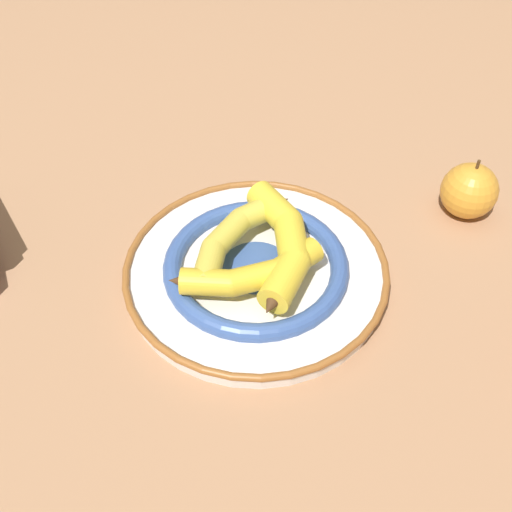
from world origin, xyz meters
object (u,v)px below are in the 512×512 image
(decorative_bowl, at_px, (256,269))
(banana_a, at_px, (234,234))
(banana_b, at_px, (250,274))
(banana_c, at_px, (284,244))
(apple, at_px, (469,191))

(decorative_bowl, height_order, banana_a, banana_a)
(decorative_bowl, height_order, banana_b, banana_b)
(banana_b, height_order, banana_c, banana_c)
(banana_b, relative_size, apple, 2.12)
(banana_a, distance_m, banana_c, 0.06)
(banana_a, relative_size, banana_b, 0.80)
(banana_a, height_order, banana_b, same)
(banana_b, xyz_separation_m, apple, (-0.09, 0.31, -0.01))
(decorative_bowl, bearing_deg, banana_b, -22.46)
(banana_a, distance_m, banana_b, 0.07)
(banana_a, relative_size, apple, 1.70)
(decorative_bowl, xyz_separation_m, banana_a, (-0.03, -0.02, 0.03))
(decorative_bowl, relative_size, banana_a, 2.15)
(banana_c, xyz_separation_m, apple, (-0.05, 0.26, -0.02))
(banana_c, relative_size, apple, 2.41)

